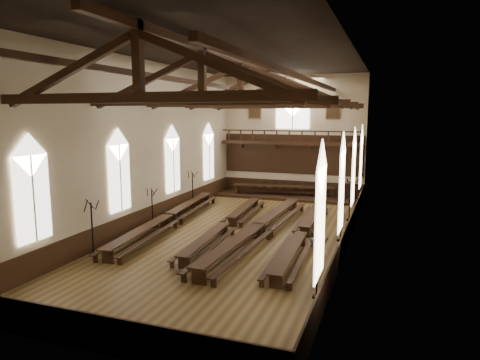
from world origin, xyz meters
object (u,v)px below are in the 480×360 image
at_px(refectory_row_a, 168,217).
at_px(candelabrum_right_mid, 341,226).
at_px(dais, 283,196).
at_px(candelabrum_right_near, 317,279).
at_px(candelabrum_left_mid, 152,216).
at_px(candelabrum_right_far, 349,208).
at_px(high_table, 283,187).
at_px(refectory_row_b, 227,223).
at_px(candelabrum_left_near, 93,239).
at_px(refectory_row_c, 259,227).
at_px(refectory_row_d, 302,232).
at_px(candelabrum_left_far, 193,197).

distance_m(refectory_row_a, candelabrum_right_mid, 10.40).
xyz_separation_m(dais, candelabrum_right_near, (5.89, -18.48, 0.63)).
xyz_separation_m(candelabrum_left_mid, candelabrum_right_far, (11.10, 5.75, 0.10)).
bearing_deg(high_table, candelabrum_right_far, -45.67).
bearing_deg(candelabrum_right_near, refectory_row_b, 130.98).
xyz_separation_m(dais, candelabrum_left_near, (-5.21, -17.29, 0.75)).
height_order(refectory_row_b, candelabrum_right_far, candelabrum_right_far).
distance_m(dais, candelabrum_right_mid, 12.33).
height_order(refectory_row_b, candelabrum_right_near, candelabrum_right_near).
height_order(refectory_row_c, dais, refectory_row_c).
bearing_deg(high_table, refectory_row_b, -93.37).
bearing_deg(refectory_row_d, refectory_row_c, -177.44).
height_order(refectory_row_a, candelabrum_left_far, candelabrum_left_far).
bearing_deg(candelabrum_left_near, refectory_row_c, 39.85).
relative_size(refectory_row_b, candelabrum_left_far, 4.93).
xyz_separation_m(candelabrum_left_near, candelabrum_right_near, (11.10, -1.18, -0.12)).
relative_size(refectory_row_d, high_table, 1.65).
bearing_deg(refectory_row_a, refectory_row_b, 2.70).
height_order(refectory_row_d, high_table, high_table).
relative_size(candelabrum_right_near, candelabrum_right_mid, 0.90).
bearing_deg(candelabrum_right_mid, refectory_row_c, -168.71).
bearing_deg(candelabrum_left_far, dais, 50.00).
height_order(refectory_row_b, dais, refectory_row_b).
height_order(candelabrum_left_near, candelabrum_right_mid, candelabrum_left_near).
height_order(candelabrum_right_near, candelabrum_right_far, candelabrum_right_far).
height_order(refectory_row_c, candelabrum_left_far, candelabrum_left_far).
relative_size(refectory_row_b, refectory_row_d, 0.99).
bearing_deg(refectory_row_c, candelabrum_left_mid, -179.18).
bearing_deg(refectory_row_b, dais, 86.63).
relative_size(high_table, candelabrum_left_far, 3.03).
bearing_deg(refectory_row_d, candelabrum_left_near, -148.03).
distance_m(refectory_row_d, high_table, 12.24).
height_order(refectory_row_b, candelabrum_left_mid, candelabrum_left_mid).
bearing_deg(candelabrum_left_near, candelabrum_right_far, 45.41).
bearing_deg(candelabrum_right_mid, candelabrum_right_near, -90.00).
distance_m(refectory_row_b, candelabrum_left_mid, 4.64).
bearing_deg(refectory_row_a, high_table, 68.01).
xyz_separation_m(high_table, candelabrum_left_near, (-5.21, -17.29, -0.02)).
height_order(dais, candelabrum_right_near, candelabrum_right_near).
xyz_separation_m(refectory_row_d, candelabrum_right_far, (1.94, 5.54, 0.33)).
relative_size(refectory_row_a, candelabrum_right_mid, 5.44).
xyz_separation_m(dais, candelabrum_right_far, (5.89, -6.03, 0.73)).
relative_size(refectory_row_b, refectory_row_c, 0.91).
bearing_deg(candelabrum_right_near, candelabrum_left_near, 173.92).
height_order(refectory_row_d, candelabrum_left_near, candelabrum_left_near).
relative_size(candelabrum_left_mid, candelabrum_right_near, 1.00).
relative_size(candelabrum_left_near, candelabrum_right_far, 1.02).
xyz_separation_m(refectory_row_b, refectory_row_c, (2.16, -0.73, 0.11)).
bearing_deg(high_table, refectory_row_c, -82.63).
xyz_separation_m(refectory_row_b, candelabrum_left_mid, (-4.56, -0.83, 0.25)).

